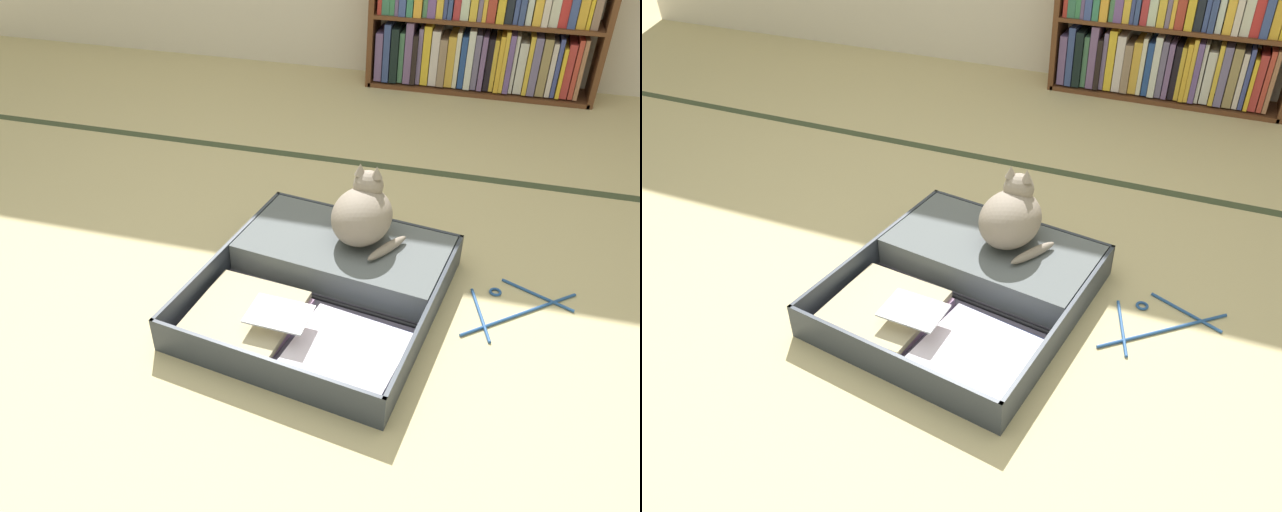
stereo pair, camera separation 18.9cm
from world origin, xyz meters
TOP-DOWN VIEW (x-y plane):
  - ground_plane at (0.00, 0.00)m, footprint 10.00×10.00m
  - tatami_border at (0.00, 1.22)m, footprint 4.80×0.05m
  - bookshelf at (0.47, 2.26)m, footprint 1.23×0.24m
  - open_suitcase at (0.15, 0.31)m, footprint 0.83×0.90m
  - black_cat at (0.22, 0.47)m, footprint 0.27×0.28m
  - clothes_hanger at (0.74, 0.38)m, footprint 0.35×0.33m

SIDE VIEW (x-z plane):
  - ground_plane at x=0.00m, z-range 0.00..0.00m
  - tatami_border at x=0.00m, z-range 0.00..0.00m
  - clothes_hanger at x=0.74m, z-range 0.00..0.01m
  - open_suitcase at x=0.15m, z-range -0.01..0.11m
  - black_cat at x=0.22m, z-range 0.09..0.34m
  - bookshelf at x=0.47m, z-range -0.02..0.76m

